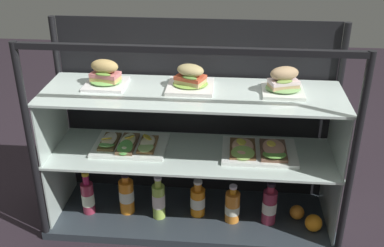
{
  "coord_description": "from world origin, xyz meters",
  "views": [
    {
      "loc": [
        0.17,
        -1.85,
        1.45
      ],
      "look_at": [
        0.0,
        0.0,
        0.53
      ],
      "focal_mm": 43.5,
      "sensor_mm": 36.0,
      "label": 1
    }
  ],
  "objects_px": {
    "open_sandwich_tray_near_right_corner": "(129,144)",
    "juice_bottle_back_center": "(232,207)",
    "open_sandwich_tray_center": "(259,150)",
    "juice_bottle_back_right": "(269,206)",
    "juice_bottle_tucked_behind": "(198,201)",
    "juice_bottle_near_post": "(88,197)",
    "plated_roll_sandwich_far_left": "(284,83)",
    "orange_fruit_near_left_post": "(314,223)",
    "plated_roll_sandwich_mid_left": "(190,80)",
    "plated_roll_sandwich_far_right": "(105,76)",
    "juice_bottle_front_left_end": "(127,195)",
    "orange_fruit_beside_bottles": "(297,212)",
    "juice_bottle_front_middle": "(159,200)"
  },
  "relations": [
    {
      "from": "plated_roll_sandwich_far_left",
      "to": "open_sandwich_tray_center",
      "type": "height_order",
      "value": "plated_roll_sandwich_far_left"
    },
    {
      "from": "juice_bottle_tucked_behind",
      "to": "juice_bottle_back_right",
      "type": "xyz_separation_m",
      "value": [
        0.34,
        -0.03,
        0.02
      ]
    },
    {
      "from": "juice_bottle_near_post",
      "to": "orange_fruit_near_left_post",
      "type": "xyz_separation_m",
      "value": [
        1.08,
        -0.04,
        -0.05
      ]
    },
    {
      "from": "juice_bottle_back_right",
      "to": "open_sandwich_tray_center",
      "type": "bearing_deg",
      "value": 139.9
    },
    {
      "from": "juice_bottle_front_middle",
      "to": "open_sandwich_tray_center",
      "type": "bearing_deg",
      "value": 7.17
    },
    {
      "from": "open_sandwich_tray_near_right_corner",
      "to": "juice_bottle_back_right",
      "type": "height_order",
      "value": "open_sandwich_tray_near_right_corner"
    },
    {
      "from": "plated_roll_sandwich_far_right",
      "to": "open_sandwich_tray_center",
      "type": "relative_size",
      "value": 0.54
    },
    {
      "from": "orange_fruit_beside_bottles",
      "to": "juice_bottle_back_center",
      "type": "bearing_deg",
      "value": -172.32
    },
    {
      "from": "plated_roll_sandwich_far_right",
      "to": "juice_bottle_tucked_behind",
      "type": "height_order",
      "value": "plated_roll_sandwich_far_right"
    },
    {
      "from": "juice_bottle_back_right",
      "to": "orange_fruit_near_left_post",
      "type": "xyz_separation_m",
      "value": [
        0.2,
        -0.04,
        -0.05
      ]
    },
    {
      "from": "plated_roll_sandwich_far_left",
      "to": "juice_bottle_front_left_end",
      "type": "xyz_separation_m",
      "value": [
        -0.71,
        -0.05,
        -0.59
      ]
    },
    {
      "from": "juice_bottle_front_left_end",
      "to": "juice_bottle_tucked_behind",
      "type": "bearing_deg",
      "value": 1.7
    },
    {
      "from": "open_sandwich_tray_near_right_corner",
      "to": "juice_bottle_tucked_behind",
      "type": "bearing_deg",
      "value": -5.14
    },
    {
      "from": "juice_bottle_front_middle",
      "to": "juice_bottle_front_left_end",
      "type": "bearing_deg",
      "value": 170.27
    },
    {
      "from": "open_sandwich_tray_center",
      "to": "juice_bottle_tucked_behind",
      "type": "xyz_separation_m",
      "value": [
        -0.28,
        -0.02,
        -0.28
      ]
    },
    {
      "from": "juice_bottle_near_post",
      "to": "juice_bottle_tucked_behind",
      "type": "bearing_deg",
      "value": 3.39
    },
    {
      "from": "plated_roll_sandwich_far_right",
      "to": "juice_bottle_front_left_end",
      "type": "distance_m",
      "value": 0.6
    },
    {
      "from": "plated_roll_sandwich_mid_left",
      "to": "orange_fruit_beside_bottles",
      "type": "height_order",
      "value": "plated_roll_sandwich_mid_left"
    },
    {
      "from": "juice_bottle_tucked_behind",
      "to": "juice_bottle_near_post",
      "type": "bearing_deg",
      "value": -176.61
    },
    {
      "from": "plated_roll_sandwich_mid_left",
      "to": "plated_roll_sandwich_far_left",
      "type": "height_order",
      "value": "plated_roll_sandwich_far_left"
    },
    {
      "from": "orange_fruit_near_left_post",
      "to": "plated_roll_sandwich_far_right",
      "type": "bearing_deg",
      "value": 172.39
    },
    {
      "from": "plated_roll_sandwich_far_right",
      "to": "plated_roll_sandwich_far_left",
      "type": "relative_size",
      "value": 1.02
    },
    {
      "from": "open_sandwich_tray_center",
      "to": "juice_bottle_back_right",
      "type": "xyz_separation_m",
      "value": [
        0.06,
        -0.05,
        -0.27
      ]
    },
    {
      "from": "juice_bottle_tucked_behind",
      "to": "juice_bottle_back_center",
      "type": "xyz_separation_m",
      "value": [
        0.17,
        -0.03,
        0.0
      ]
    },
    {
      "from": "plated_roll_sandwich_far_left",
      "to": "orange_fruit_near_left_post",
      "type": "xyz_separation_m",
      "value": [
        0.18,
        -0.11,
        -0.65
      ]
    },
    {
      "from": "open_sandwich_tray_near_right_corner",
      "to": "plated_roll_sandwich_far_right",
      "type": "bearing_deg",
      "value": 164.69
    },
    {
      "from": "plated_roll_sandwich_mid_left",
      "to": "juice_bottle_front_left_end",
      "type": "height_order",
      "value": "plated_roll_sandwich_mid_left"
    },
    {
      "from": "plated_roll_sandwich_far_right",
      "to": "open_sandwich_tray_center",
      "type": "bearing_deg",
      "value": -2.81
    },
    {
      "from": "plated_roll_sandwich_far_left",
      "to": "open_sandwich_tray_center",
      "type": "xyz_separation_m",
      "value": [
        -0.08,
        -0.02,
        -0.33
      ]
    },
    {
      "from": "juice_bottle_near_post",
      "to": "plated_roll_sandwich_mid_left",
      "type": "bearing_deg",
      "value": 9.47
    },
    {
      "from": "open_sandwich_tray_near_right_corner",
      "to": "juice_bottle_near_post",
      "type": "distance_m",
      "value": 0.35
    },
    {
      "from": "juice_bottle_near_post",
      "to": "orange_fruit_near_left_post",
      "type": "height_order",
      "value": "juice_bottle_near_post"
    },
    {
      "from": "juice_bottle_tucked_behind",
      "to": "orange_fruit_beside_bottles",
      "type": "height_order",
      "value": "juice_bottle_tucked_behind"
    },
    {
      "from": "plated_roll_sandwich_far_left",
      "to": "plated_roll_sandwich_mid_left",
      "type": "bearing_deg",
      "value": 178.14
    },
    {
      "from": "open_sandwich_tray_center",
      "to": "orange_fruit_near_left_post",
      "type": "distance_m",
      "value": 0.43
    },
    {
      "from": "plated_roll_sandwich_far_left",
      "to": "orange_fruit_beside_bottles",
      "type": "distance_m",
      "value": 0.66
    },
    {
      "from": "open_sandwich_tray_center",
      "to": "juice_bottle_front_middle",
      "type": "distance_m",
      "value": 0.54
    },
    {
      "from": "plated_roll_sandwich_mid_left",
      "to": "juice_bottle_front_middle",
      "type": "bearing_deg",
      "value": -148.52
    },
    {
      "from": "juice_bottle_front_middle",
      "to": "juice_bottle_back_center",
      "type": "bearing_deg",
      "value": 0.59
    },
    {
      "from": "juice_bottle_near_post",
      "to": "juice_bottle_back_center",
      "type": "relative_size",
      "value": 1.16
    },
    {
      "from": "juice_bottle_back_center",
      "to": "juice_bottle_front_left_end",
      "type": "bearing_deg",
      "value": 177.31
    },
    {
      "from": "open_sandwich_tray_center",
      "to": "open_sandwich_tray_near_right_corner",
      "type": "bearing_deg",
      "value": 179.13
    },
    {
      "from": "open_sandwich_tray_center",
      "to": "juice_bottle_front_left_end",
      "type": "relative_size",
      "value": 1.58
    },
    {
      "from": "open_sandwich_tray_center",
      "to": "orange_fruit_beside_bottles",
      "type": "relative_size",
      "value": 4.89
    },
    {
      "from": "plated_roll_sandwich_far_left",
      "to": "juice_bottle_back_right",
      "type": "distance_m",
      "value": 0.6
    },
    {
      "from": "juice_bottle_back_right",
      "to": "plated_roll_sandwich_far_left",
      "type": "bearing_deg",
      "value": 73.7
    },
    {
      "from": "plated_roll_sandwich_far_left",
      "to": "juice_bottle_tucked_behind",
      "type": "relative_size",
      "value": 0.93
    },
    {
      "from": "open_sandwich_tray_near_right_corner",
      "to": "juice_bottle_back_center",
      "type": "relative_size",
      "value": 1.73
    },
    {
      "from": "open_sandwich_tray_near_right_corner",
      "to": "orange_fruit_near_left_post",
      "type": "distance_m",
      "value": 0.94
    },
    {
      "from": "open_sandwich_tray_center",
      "to": "juice_bottle_back_right",
      "type": "relative_size",
      "value": 1.53
    }
  ]
}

